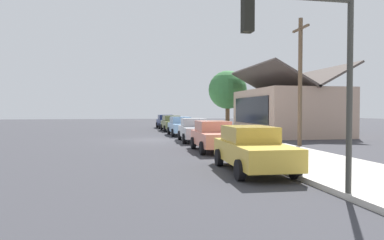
{
  "coord_description": "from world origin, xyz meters",
  "views": [
    {
      "loc": [
        25.02,
        -1.69,
        2.19
      ],
      "look_at": [
        -2.46,
        3.45,
        1.37
      ],
      "focal_mm": 32.35,
      "sensor_mm": 36.0,
      "label": 1
    }
  ],
  "objects_px": {
    "shade_tree": "(228,90)",
    "fire_hydrant_red": "(217,135)",
    "car_skyblue": "(181,126)",
    "car_olive": "(172,123)",
    "car_navy": "(166,121)",
    "utility_pole_wooden": "(300,80)",
    "car_mustard": "(252,148)",
    "car_coral": "(214,136)",
    "car_silver": "(194,130)",
    "traffic_light_main": "(309,55)"
  },
  "relations": [
    {
      "from": "shade_tree",
      "to": "fire_hydrant_red",
      "type": "bearing_deg",
      "value": -19.26
    },
    {
      "from": "shade_tree",
      "to": "utility_pole_wooden",
      "type": "bearing_deg",
      "value": -1.73
    },
    {
      "from": "car_skyblue",
      "to": "car_mustard",
      "type": "xyz_separation_m",
      "value": [
        17.57,
        -0.14,
        0.0
      ]
    },
    {
      "from": "traffic_light_main",
      "to": "car_silver",
      "type": "bearing_deg",
      "value": 178.9
    },
    {
      "from": "traffic_light_main",
      "to": "fire_hydrant_red",
      "type": "bearing_deg",
      "value": 173.57
    },
    {
      "from": "car_coral",
      "to": "shade_tree",
      "type": "bearing_deg",
      "value": 162.5
    },
    {
      "from": "car_skyblue",
      "to": "car_silver",
      "type": "distance_m",
      "value": 5.73
    },
    {
      "from": "traffic_light_main",
      "to": "utility_pole_wooden",
      "type": "relative_size",
      "value": 0.69
    },
    {
      "from": "car_mustard",
      "to": "fire_hydrant_red",
      "type": "distance_m",
      "value": 10.74
    },
    {
      "from": "utility_pole_wooden",
      "to": "fire_hydrant_red",
      "type": "relative_size",
      "value": 10.56
    },
    {
      "from": "car_olive",
      "to": "car_coral",
      "type": "relative_size",
      "value": 1.03
    },
    {
      "from": "utility_pole_wooden",
      "to": "fire_hydrant_red",
      "type": "bearing_deg",
      "value": -132.13
    },
    {
      "from": "car_olive",
      "to": "car_mustard",
      "type": "height_order",
      "value": "same"
    },
    {
      "from": "car_navy",
      "to": "shade_tree",
      "type": "height_order",
      "value": "shade_tree"
    },
    {
      "from": "car_skyblue",
      "to": "car_olive",
      "type": "bearing_deg",
      "value": 179.53
    },
    {
      "from": "car_coral",
      "to": "shade_tree",
      "type": "relative_size",
      "value": 0.69
    },
    {
      "from": "car_silver",
      "to": "car_mustard",
      "type": "relative_size",
      "value": 1.03
    },
    {
      "from": "car_navy",
      "to": "car_coral",
      "type": "height_order",
      "value": "same"
    },
    {
      "from": "car_olive",
      "to": "fire_hydrant_red",
      "type": "distance_m",
      "value": 13.35
    },
    {
      "from": "car_mustard",
      "to": "car_navy",
      "type": "bearing_deg",
      "value": -178.34
    },
    {
      "from": "traffic_light_main",
      "to": "utility_pole_wooden",
      "type": "xyz_separation_m",
      "value": [
        -11.11,
        5.66,
        0.44
      ]
    },
    {
      "from": "car_navy",
      "to": "car_mustard",
      "type": "distance_m",
      "value": 29.69
    },
    {
      "from": "traffic_light_main",
      "to": "shade_tree",
      "type": "bearing_deg",
      "value": 167.42
    },
    {
      "from": "car_skyblue",
      "to": "fire_hydrant_red",
      "type": "xyz_separation_m",
      "value": [
        6.94,
        1.4,
        -0.32
      ]
    },
    {
      "from": "car_silver",
      "to": "utility_pole_wooden",
      "type": "height_order",
      "value": "utility_pole_wooden"
    },
    {
      "from": "car_navy",
      "to": "car_silver",
      "type": "distance_m",
      "value": 17.85
    },
    {
      "from": "car_mustard",
      "to": "utility_pole_wooden",
      "type": "bearing_deg",
      "value": 143.67
    },
    {
      "from": "car_olive",
      "to": "car_mustard",
      "type": "xyz_separation_m",
      "value": [
        23.9,
        -0.16,
        0.0
      ]
    },
    {
      "from": "utility_pole_wooden",
      "to": "car_olive",
      "type": "bearing_deg",
      "value": -162.32
    },
    {
      "from": "car_olive",
      "to": "utility_pole_wooden",
      "type": "bearing_deg",
      "value": 16.26
    },
    {
      "from": "car_navy",
      "to": "traffic_light_main",
      "type": "bearing_deg",
      "value": -1.66
    },
    {
      "from": "car_mustard",
      "to": "traffic_light_main",
      "type": "distance_m",
      "value": 4.9
    },
    {
      "from": "car_mustard",
      "to": "utility_pole_wooden",
      "type": "height_order",
      "value": "utility_pole_wooden"
    },
    {
      "from": "fire_hydrant_red",
      "to": "car_silver",
      "type": "bearing_deg",
      "value": -131.77
    },
    {
      "from": "car_silver",
      "to": "car_olive",
      "type": "bearing_deg",
      "value": -177.26
    },
    {
      "from": "car_skyblue",
      "to": "traffic_light_main",
      "type": "bearing_deg",
      "value": -0.97
    },
    {
      "from": "car_navy",
      "to": "car_mustard",
      "type": "bearing_deg",
      "value": -1.51
    },
    {
      "from": "shade_tree",
      "to": "traffic_light_main",
      "type": "height_order",
      "value": "shade_tree"
    },
    {
      "from": "car_olive",
      "to": "car_silver",
      "type": "distance_m",
      "value": 12.07
    },
    {
      "from": "shade_tree",
      "to": "fire_hydrant_red",
      "type": "relative_size",
      "value": 8.9
    },
    {
      "from": "car_navy",
      "to": "shade_tree",
      "type": "relative_size",
      "value": 0.69
    },
    {
      "from": "car_skyblue",
      "to": "car_navy",
      "type": "bearing_deg",
      "value": 179.51
    },
    {
      "from": "car_mustard",
      "to": "traffic_light_main",
      "type": "relative_size",
      "value": 0.9
    },
    {
      "from": "car_olive",
      "to": "utility_pole_wooden",
      "type": "relative_size",
      "value": 0.6
    },
    {
      "from": "shade_tree",
      "to": "utility_pole_wooden",
      "type": "xyz_separation_m",
      "value": [
        16.49,
        -0.5,
        -0.35
      ]
    },
    {
      "from": "car_coral",
      "to": "shade_tree",
      "type": "distance_m",
      "value": 18.7
    },
    {
      "from": "car_olive",
      "to": "car_skyblue",
      "type": "distance_m",
      "value": 6.33
    },
    {
      "from": "shade_tree",
      "to": "fire_hydrant_red",
      "type": "distance_m",
      "value": 14.15
    },
    {
      "from": "car_coral",
      "to": "shade_tree",
      "type": "xyz_separation_m",
      "value": [
        -17.41,
        5.89,
        3.46
      ]
    },
    {
      "from": "car_navy",
      "to": "car_olive",
      "type": "distance_m",
      "value": 5.79
    }
  ]
}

